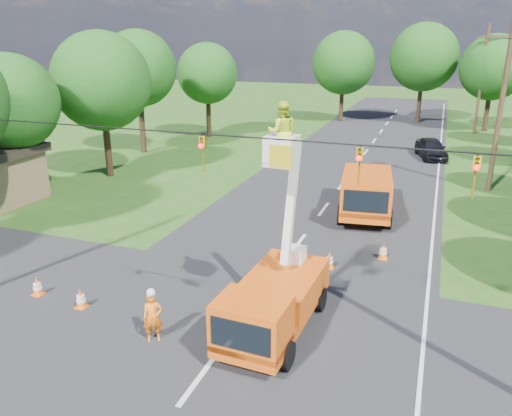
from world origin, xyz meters
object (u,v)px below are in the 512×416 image
at_px(traffic_cone_3, 81,299).
at_px(traffic_cone_4, 37,286).
at_px(tree_far_a, 344,63).
at_px(tree_far_c, 493,67).
at_px(tree_far_b, 424,57).
at_px(tree_left_d, 101,81).
at_px(traffic_cone_6, 387,204).
at_px(tree_left_c, 10,103).
at_px(ground_worker, 153,317).
at_px(distant_car, 431,148).
at_px(traffic_cone_2, 383,251).
at_px(pole_right_mid, 501,105).
at_px(second_truck, 366,192).
at_px(pole_right_far, 482,79).
at_px(tree_left_f, 207,74).
at_px(bucket_truck, 275,288).
at_px(traffic_cone_1, 329,260).
at_px(tree_left_e, 138,69).

bearing_deg(traffic_cone_3, traffic_cone_4, 174.75).
height_order(tree_far_a, tree_far_c, tree_far_a).
bearing_deg(tree_far_b, tree_left_d, -120.96).
bearing_deg(traffic_cone_3, traffic_cone_6, 58.31).
height_order(tree_left_c, tree_far_a, tree_far_a).
bearing_deg(tree_far_a, ground_worker, -86.19).
xyz_separation_m(distant_car, traffic_cone_4, (-12.39, -27.54, -0.40)).
xyz_separation_m(traffic_cone_2, tree_far_a, (-8.72, 35.32, 5.83)).
height_order(traffic_cone_3, tree_far_b, tree_far_b).
distance_m(traffic_cone_3, pole_right_mid, 24.77).
bearing_deg(traffic_cone_6, second_truck, -134.48).
distance_m(traffic_cone_4, pole_right_far, 43.08).
height_order(pole_right_far, tree_left_f, pole_right_far).
relative_size(second_truck, tree_far_b, 0.65).
bearing_deg(pole_right_mid, tree_far_b, 102.41).
xyz_separation_m(bucket_truck, ground_worker, (-3.27, -1.72, -0.72)).
bearing_deg(tree_left_f, pole_right_mid, -23.23).
relative_size(bucket_truck, traffic_cone_1, 9.99).
relative_size(bucket_truck, traffic_cone_3, 9.99).
bearing_deg(traffic_cone_1, tree_left_c, 170.84).
xyz_separation_m(bucket_truck, pole_right_far, (7.32, 39.02, 3.57)).
bearing_deg(tree_far_c, traffic_cone_4, -112.14).
relative_size(pole_right_far, tree_far_c, 1.09).
distance_m(ground_worker, tree_far_c, 44.60).
distance_m(distant_car, traffic_cone_3, 29.60).
relative_size(tree_far_b, tree_far_c, 1.12).
xyz_separation_m(ground_worker, tree_left_d, (-12.91, 15.75, 5.31)).
xyz_separation_m(traffic_cone_2, tree_left_f, (-18.52, 22.32, 5.33)).
height_order(tree_left_f, tree_far_b, tree_far_b).
bearing_deg(traffic_cone_6, traffic_cone_2, -85.18).
relative_size(traffic_cone_2, pole_right_far, 0.07).
distance_m(tree_left_e, tree_far_a, 24.09).
xyz_separation_m(pole_right_far, tree_left_c, (-25.00, -31.00, 0.33)).
bearing_deg(traffic_cone_1, tree_far_c, 77.92).
distance_m(traffic_cone_4, tree_left_d, 17.51).
distance_m(second_truck, traffic_cone_4, 16.00).
bearing_deg(traffic_cone_6, tree_left_e, 158.31).
bearing_deg(bucket_truck, pole_right_far, 81.68).
bearing_deg(tree_far_a, tree_far_c, -3.95).
height_order(traffic_cone_3, tree_left_f, tree_left_f).
xyz_separation_m(traffic_cone_4, tree_left_f, (-7.33, 29.73, 5.33)).
xyz_separation_m(bucket_truck, traffic_cone_2, (2.54, 6.71, -1.18)).
height_order(pole_right_mid, tree_left_e, pole_right_mid).
bearing_deg(tree_far_b, traffic_cone_6, -89.67).
xyz_separation_m(bucket_truck, tree_far_b, (1.82, 44.02, 5.27)).
distance_m(traffic_cone_6, tree_far_c, 29.21).
distance_m(traffic_cone_2, tree_left_c, 20.89).
bearing_deg(distant_car, bucket_truck, -113.45).
relative_size(traffic_cone_2, tree_left_e, 0.08).
height_order(traffic_cone_4, tree_left_d, tree_left_d).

